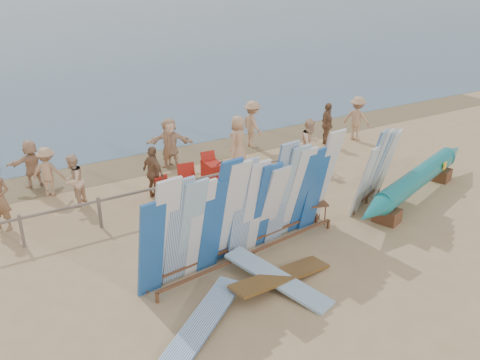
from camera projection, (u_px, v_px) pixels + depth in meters
ground at (218, 257)px, 12.55m from camera, size 160.00×160.00×0.00m
wet_sand_strip at (121, 166)px, 18.22m from camera, size 40.00×2.60×0.01m
fence at (167, 191)px, 14.67m from camera, size 12.08×0.08×0.90m
main_surfboard_rack at (248, 210)px, 12.03m from camera, size 5.81×1.50×2.86m
side_surfboard_rack at (376, 170)px, 14.80m from camera, size 2.26×1.36×2.54m
outrigger_canoe at (418, 179)px, 15.41m from camera, size 7.11×2.90×1.04m
vendor_table at (311, 212)px, 14.04m from camera, size 0.91×0.76×1.04m
flat_board_c at (281, 283)px, 11.51m from camera, size 2.74×0.96×0.39m
flat_board_a at (277, 286)px, 11.40m from camera, size 1.37×2.73×0.40m
flat_board_e at (204, 326)px, 10.13m from camera, size 2.54×2.00×0.29m
beach_chair_left at (189, 184)px, 16.10m from camera, size 0.62×0.64×0.88m
beach_chair_right at (167, 194)px, 15.42m from camera, size 0.65×0.66×0.78m
stroller at (213, 175)px, 16.26m from camera, size 0.61×0.86×1.16m
beachgoer_10 at (327, 124)px, 20.06m from camera, size 0.77×1.10×1.72m
beachgoer_extra_0 at (357, 118)px, 20.67m from camera, size 0.91×1.26×1.80m
beachgoer_6 at (238, 140)px, 18.12m from camera, size 0.96×0.82×1.79m
beachgoer_2 at (73, 181)px, 14.95m from camera, size 0.80×0.82×1.59m
beachgoer_11 at (32, 164)px, 16.25m from camera, size 1.52×0.65×1.58m
beachgoer_4 at (154, 173)px, 15.41m from camera, size 0.64×1.05×1.67m
beachgoer_7 at (168, 144)px, 17.87m from camera, size 0.68×0.66×1.68m
beachgoer_3 at (48, 172)px, 15.64m from camera, size 1.08×0.90×1.57m
beachgoer_9 at (253, 124)px, 19.84m from camera, size 0.56×1.22×1.85m
beachgoer_8 at (310, 144)px, 17.77m from camera, size 0.94×0.60×1.79m
beachgoer_5 at (170, 143)px, 17.89m from camera, size 1.69×1.23×1.77m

